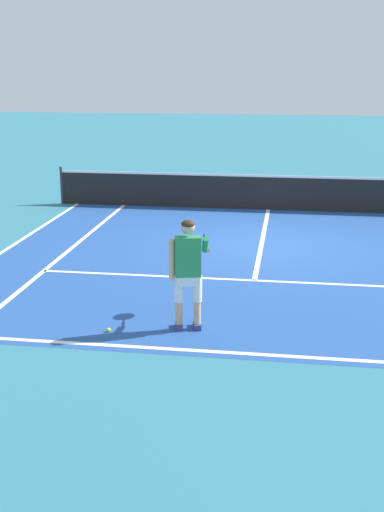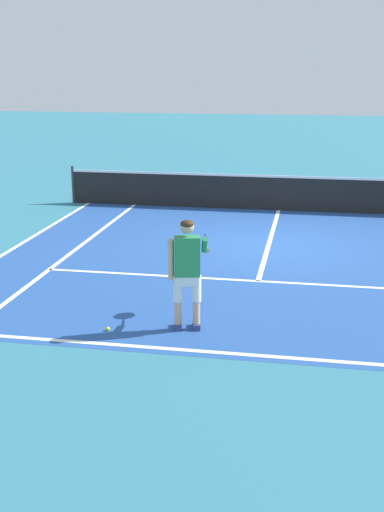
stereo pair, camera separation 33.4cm
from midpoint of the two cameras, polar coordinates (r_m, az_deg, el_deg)
ground_plane at (r=15.14m, az=5.27°, el=0.96°), size 80.00×80.00×0.00m
court_inner_surface at (r=14.10m, az=5.00°, el=-0.16°), size 10.98×10.13×0.00m
line_baseline at (r=9.54m, az=3.08°, el=-8.22°), size 10.98×0.10×0.01m
line_service at (r=12.63m, az=4.55°, el=-2.07°), size 8.23×0.10×0.01m
line_centre_service at (r=15.70m, az=5.40°, el=1.51°), size 0.10×6.40×0.01m
line_singles_left at (r=14.91m, az=-10.98°, el=0.50°), size 0.10×9.73×0.01m
line_doubles_left at (r=15.42m, az=-15.81°, el=0.69°), size 0.10×9.73×0.01m
tennis_net at (r=18.72m, az=6.01°, el=5.40°), size 11.96×0.08×1.07m
tennis_player at (r=10.05m, az=-1.26°, el=-0.91°), size 0.59×1.20×1.71m
tennis_ball_near_feet at (r=10.33m, az=-8.00°, el=-6.23°), size 0.07×0.07×0.07m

